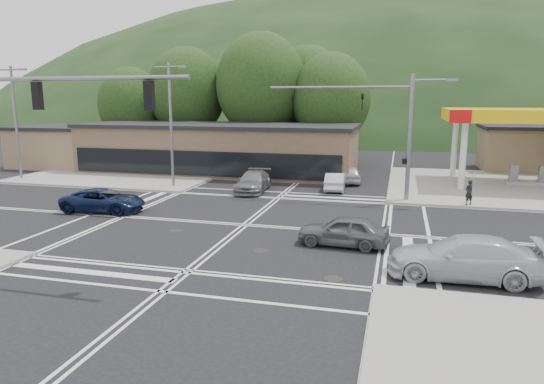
% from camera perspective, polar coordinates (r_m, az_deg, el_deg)
% --- Properties ---
extents(ground, '(120.00, 120.00, 0.00)m').
position_cam_1_polar(ground, '(25.42, -3.18, -3.89)').
color(ground, black).
rests_on(ground, ground).
extents(sidewalk_ne, '(16.00, 16.00, 0.15)m').
position_cam_1_polar(sidewalk_ne, '(39.59, 25.31, 0.56)').
color(sidewalk_ne, gray).
rests_on(sidewalk_ne, ground).
extents(sidewalk_nw, '(16.00, 16.00, 0.15)m').
position_cam_1_polar(sidewalk_nw, '(44.99, -15.60, 2.35)').
color(sidewalk_nw, gray).
rests_on(sidewalk_nw, ground).
extents(gas_station_canopy, '(12.32, 8.34, 5.75)m').
position_cam_1_polar(gas_station_canopy, '(40.48, 28.42, 7.59)').
color(gas_station_canopy, silver).
rests_on(gas_station_canopy, ground).
extents(convenience_store, '(10.00, 6.00, 3.80)m').
position_cam_1_polar(convenience_store, '(50.13, 29.09, 4.32)').
color(convenience_store, '#846B4F').
rests_on(convenience_store, ground).
extents(commercial_row, '(24.00, 8.00, 4.00)m').
position_cam_1_polar(commercial_row, '(43.51, -6.37, 4.96)').
color(commercial_row, brown).
rests_on(commercial_row, ground).
extents(commercial_nw, '(8.00, 7.00, 3.60)m').
position_cam_1_polar(commercial_nw, '(51.49, -23.28, 4.84)').
color(commercial_nw, '#846B4F').
rests_on(commercial_nw, ground).
extents(hill_north, '(252.00, 126.00, 140.00)m').
position_cam_1_polar(hill_north, '(113.80, 11.01, 7.50)').
color(hill_north, '#1B3015').
rests_on(hill_north, ground).
extents(tree_n_a, '(8.00, 8.00, 11.75)m').
position_cam_1_polar(tree_n_a, '(52.06, -9.96, 11.51)').
color(tree_n_a, '#382619').
rests_on(tree_n_a, ground).
extents(tree_n_b, '(9.00, 9.00, 12.98)m').
position_cam_1_polar(tree_n_b, '(49.29, -1.30, 12.46)').
color(tree_n_b, '#382619').
rests_on(tree_n_b, ground).
extents(tree_n_c, '(7.60, 7.60, 10.87)m').
position_cam_1_polar(tree_n_c, '(47.82, 6.95, 10.87)').
color(tree_n_c, '#382619').
rests_on(tree_n_c, ground).
extents(tree_n_d, '(6.80, 6.80, 9.76)m').
position_cam_1_polar(tree_n_d, '(53.97, -16.25, 9.84)').
color(tree_n_d, '#382619').
rests_on(tree_n_d, ground).
extents(tree_n_e, '(8.40, 8.40, 11.98)m').
position_cam_1_polar(tree_n_e, '(52.25, 4.26, 11.64)').
color(tree_n_e, '#382619').
rests_on(tree_n_e, ground).
extents(streetlight_nw, '(2.50, 0.25, 9.00)m').
position_cam_1_polar(streetlight_nw, '(36.15, -11.74, 8.43)').
color(streetlight_nw, slate).
rests_on(streetlight_nw, ground).
extents(streetlight_w, '(2.50, 0.25, 9.00)m').
position_cam_1_polar(streetlight_w, '(43.85, -27.90, 7.81)').
color(streetlight_w, slate).
rests_on(streetlight_w, ground).
extents(signal_mast_ne, '(11.65, 0.30, 8.00)m').
position_cam_1_polar(signal_mast_ne, '(31.60, 13.68, 8.06)').
color(signal_mast_ne, slate).
rests_on(signal_mast_ne, ground).
extents(signal_mast_sw, '(9.14, 0.28, 8.00)m').
position_cam_1_polar(signal_mast_sw, '(20.69, -28.05, 5.83)').
color(signal_mast_sw, slate).
rests_on(signal_mast_sw, ground).
extents(car_blue_west, '(4.93, 2.55, 1.33)m').
position_cam_1_polar(car_blue_west, '(29.84, -19.21, -0.95)').
color(car_blue_west, '#0C1737').
rests_on(car_blue_west, ground).
extents(car_grey_center, '(4.16, 1.90, 1.38)m').
position_cam_1_polar(car_grey_center, '(21.97, 8.41, -4.51)').
color(car_grey_center, '#575A5C').
rests_on(car_grey_center, ground).
extents(car_silver_east, '(5.46, 2.24, 1.58)m').
position_cam_1_polar(car_silver_east, '(19.18, 21.60, -7.18)').
color(car_silver_east, silver).
rests_on(car_silver_east, ground).
extents(car_queue_a, '(1.61, 3.94, 1.27)m').
position_cam_1_polar(car_queue_a, '(35.07, 7.45, 1.24)').
color(car_queue_a, silver).
rests_on(car_queue_a, ground).
extents(car_queue_b, '(2.18, 4.09, 1.33)m').
position_cam_1_polar(car_queue_b, '(38.36, 9.11, 2.07)').
color(car_queue_b, silver).
rests_on(car_queue_b, ground).
extents(car_northbound, '(2.35, 5.00, 1.41)m').
position_cam_1_polar(car_northbound, '(34.34, -2.23, 1.23)').
color(car_northbound, slate).
rests_on(car_northbound, ground).
extents(pedestrian, '(0.67, 0.62, 1.53)m').
position_cam_1_polar(pedestrian, '(31.64, 22.16, -0.04)').
color(pedestrian, black).
rests_on(pedestrian, sidewalk_ne).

